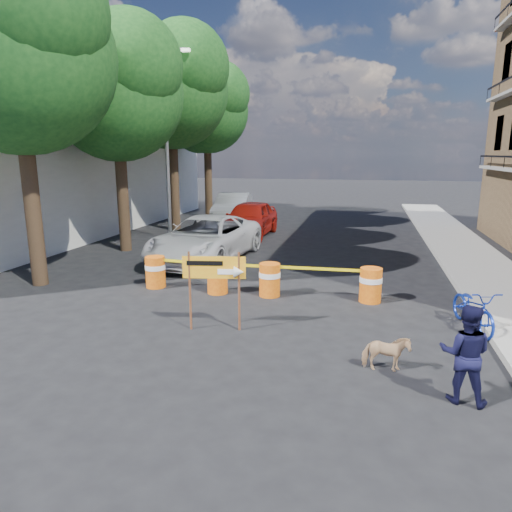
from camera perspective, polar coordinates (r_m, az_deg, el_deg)
The scene contains 19 objects.
ground at distance 10.12m, azimuth -1.17°, elevation -9.16°, with size 120.00×120.00×0.00m, color black.
sidewalk_east at distance 15.98m, azimuth 26.90°, elevation -2.06°, with size 2.40×40.00×0.15m, color gray.
white_building at distance 24.53m, azimuth -25.76°, elevation 9.66°, with size 8.00×22.00×6.00m, color silver.
tree_near at distance 14.59m, azimuth -27.60°, elevation 21.59°, with size 5.46×5.20×9.15m.
tree_mid_a at distance 18.63m, azimuth -16.90°, elevation 19.08°, with size 5.25×5.00×8.68m.
tree_mid_b at distance 23.16m, azimuth -10.43°, elevation 19.80°, with size 5.67×5.40×9.62m.
tree_far at distance 27.74m, azimuth -6.05°, elevation 17.68°, with size 5.04×4.80×8.84m.
streetlamp at distance 20.37m, azimuth -10.96°, elevation 14.18°, with size 1.25×0.18×8.00m.
barrel_far_left at distance 13.38m, azimuth -12.47°, elevation -1.87°, with size 0.58×0.58×0.90m.
barrel_mid_left at distance 12.56m, azimuth -4.85°, elevation -2.56°, with size 0.58×0.58×0.90m.
barrel_mid_right at distance 12.26m, azimuth 1.72°, elevation -2.90°, with size 0.58×0.58×0.90m.
barrel_far_right at distance 12.14m, azimuth 14.13°, elevation -3.45°, with size 0.58×0.58×0.90m.
detour_sign at distance 9.72m, azimuth -4.30°, elevation -2.23°, with size 1.34×0.36×1.74m.
pedestrian at distance 7.78m, azimuth 24.68°, elevation -11.06°, with size 0.76×0.59×1.57m, color black.
bicycle at distance 10.94m, azimuth 25.76°, elevation -3.75°, with size 0.63×0.95×1.81m, color #132B9B.
dog at distance 8.50m, azimuth 15.91°, elevation -11.61°, with size 0.36×0.80×0.68m, color tan.
suv_white at distance 16.47m, azimuth -6.31°, elevation 2.18°, with size 2.60×5.65×1.57m, color silver.
sedan_red at distance 21.19m, azimuth -0.81°, elevation 4.69°, with size 1.93×4.79×1.63m, color #A0160D.
sedan_silver at distance 25.69m, azimuth -2.86°, elevation 6.05°, with size 1.70×4.88×1.61m, color #A0A1A7.
Camera 1 is at (2.39, -9.08, 3.76)m, focal length 32.00 mm.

